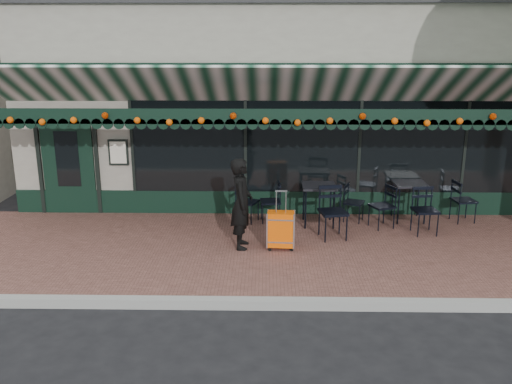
{
  "coord_description": "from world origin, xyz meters",
  "views": [
    {
      "loc": [
        -0.57,
        -7.27,
        3.79
      ],
      "look_at": [
        -0.73,
        1.6,
        1.3
      ],
      "focal_mm": 38.0,
      "sensor_mm": 36.0,
      "label": 1
    }
  ],
  "objects_px": {
    "chair_b_front": "(333,213)",
    "woman": "(242,204)",
    "cafe_table_b": "(319,189)",
    "chair_a_left": "(382,207)",
    "chair_a_right": "(464,201)",
    "chair_a_front": "(425,211)",
    "chair_b_left": "(270,202)",
    "suitcase": "(281,230)",
    "cafe_table_a": "(410,187)",
    "chair_solo": "(247,202)",
    "chair_b_right": "(354,203)"
  },
  "relations": [
    {
      "from": "chair_a_left",
      "to": "chair_a_right",
      "type": "bearing_deg",
      "value": 80.73
    },
    {
      "from": "chair_a_right",
      "to": "chair_b_left",
      "type": "xyz_separation_m",
      "value": [
        -4.0,
        -0.08,
        -0.02
      ]
    },
    {
      "from": "chair_b_left",
      "to": "chair_solo",
      "type": "xyz_separation_m",
      "value": [
        -0.48,
        -0.01,
        -0.01
      ]
    },
    {
      "from": "suitcase",
      "to": "cafe_table_a",
      "type": "xyz_separation_m",
      "value": [
        2.71,
        1.71,
        0.36
      ]
    },
    {
      "from": "woman",
      "to": "cafe_table_a",
      "type": "bearing_deg",
      "value": -64.46
    },
    {
      "from": "cafe_table_b",
      "to": "chair_b_right",
      "type": "xyz_separation_m",
      "value": [
        0.76,
        0.22,
        -0.35
      ]
    },
    {
      "from": "chair_a_right",
      "to": "chair_a_front",
      "type": "bearing_deg",
      "value": 117.85
    },
    {
      "from": "woman",
      "to": "chair_b_right",
      "type": "height_order",
      "value": "woman"
    },
    {
      "from": "chair_b_front",
      "to": "woman",
      "type": "bearing_deg",
      "value": -175.02
    },
    {
      "from": "cafe_table_b",
      "to": "chair_a_front",
      "type": "distance_m",
      "value": 2.1
    },
    {
      "from": "chair_b_left",
      "to": "chair_solo",
      "type": "distance_m",
      "value": 0.48
    },
    {
      "from": "cafe_table_a",
      "to": "chair_a_left",
      "type": "bearing_deg",
      "value": -143.8
    },
    {
      "from": "suitcase",
      "to": "chair_b_right",
      "type": "bearing_deg",
      "value": 49.99
    },
    {
      "from": "suitcase",
      "to": "chair_a_front",
      "type": "height_order",
      "value": "suitcase"
    },
    {
      "from": "chair_b_left",
      "to": "chair_b_front",
      "type": "relative_size",
      "value": 0.84
    },
    {
      "from": "cafe_table_a",
      "to": "chair_a_left",
      "type": "distance_m",
      "value": 0.86
    },
    {
      "from": "chair_a_left",
      "to": "chair_a_right",
      "type": "height_order",
      "value": "chair_a_right"
    },
    {
      "from": "chair_a_front",
      "to": "chair_b_front",
      "type": "bearing_deg",
      "value": -177.25
    },
    {
      "from": "suitcase",
      "to": "chair_a_left",
      "type": "height_order",
      "value": "suitcase"
    },
    {
      "from": "woman",
      "to": "chair_a_left",
      "type": "xyz_separation_m",
      "value": [
        2.76,
        1.13,
        -0.39
      ]
    },
    {
      "from": "woman",
      "to": "chair_b_left",
      "type": "relative_size",
      "value": 1.96
    },
    {
      "from": "woman",
      "to": "cafe_table_b",
      "type": "xyz_separation_m",
      "value": [
        1.51,
        1.31,
        -0.08
      ]
    },
    {
      "from": "cafe_table_b",
      "to": "chair_a_front",
      "type": "relative_size",
      "value": 0.9
    },
    {
      "from": "chair_b_right",
      "to": "chair_b_front",
      "type": "height_order",
      "value": "chair_b_front"
    },
    {
      "from": "cafe_table_a",
      "to": "chair_b_front",
      "type": "distance_m",
      "value": 2.05
    },
    {
      "from": "chair_a_left",
      "to": "chair_solo",
      "type": "distance_m",
      "value": 2.73
    },
    {
      "from": "cafe_table_a",
      "to": "chair_a_front",
      "type": "bearing_deg",
      "value": -82.92
    },
    {
      "from": "cafe_table_b",
      "to": "chair_solo",
      "type": "distance_m",
      "value": 1.5
    },
    {
      "from": "cafe_table_b",
      "to": "chair_a_right",
      "type": "xyz_separation_m",
      "value": [
        3.02,
        0.24,
        -0.3
      ]
    },
    {
      "from": "cafe_table_a",
      "to": "chair_a_front",
      "type": "xyz_separation_m",
      "value": [
        0.1,
        -0.84,
        -0.26
      ]
    },
    {
      "from": "chair_solo",
      "to": "woman",
      "type": "bearing_deg",
      "value": -157.94
    },
    {
      "from": "chair_a_right",
      "to": "chair_b_front",
      "type": "height_order",
      "value": "chair_b_front"
    },
    {
      "from": "woman",
      "to": "cafe_table_a",
      "type": "height_order",
      "value": "woman"
    },
    {
      "from": "woman",
      "to": "chair_a_left",
      "type": "height_order",
      "value": "woman"
    },
    {
      "from": "chair_a_right",
      "to": "chair_b_right",
      "type": "bearing_deg",
      "value": 81.09
    },
    {
      "from": "cafe_table_a",
      "to": "chair_b_left",
      "type": "distance_m",
      "value": 2.91
    },
    {
      "from": "chair_a_front",
      "to": "chair_b_right",
      "type": "relative_size",
      "value": 1.17
    },
    {
      "from": "chair_a_right",
      "to": "chair_b_right",
      "type": "xyz_separation_m",
      "value": [
        -2.26,
        -0.02,
        -0.05
      ]
    },
    {
      "from": "chair_solo",
      "to": "chair_a_front",
      "type": "bearing_deg",
      "value": -76.94
    },
    {
      "from": "woman",
      "to": "chair_b_left",
      "type": "distance_m",
      "value": 1.61
    },
    {
      "from": "woman",
      "to": "chair_solo",
      "type": "bearing_deg",
      "value": -1.74
    },
    {
      "from": "cafe_table_a",
      "to": "chair_a_right",
      "type": "bearing_deg",
      "value": -3.73
    },
    {
      "from": "woman",
      "to": "chair_a_front",
      "type": "bearing_deg",
      "value": -77.33
    },
    {
      "from": "cafe_table_a",
      "to": "chair_a_left",
      "type": "xyz_separation_m",
      "value": [
        -0.65,
        -0.48,
        -0.29
      ]
    },
    {
      "from": "cafe_table_b",
      "to": "chair_a_front",
      "type": "bearing_deg",
      "value": -14.76
    },
    {
      "from": "chair_b_left",
      "to": "chair_b_right",
      "type": "distance_m",
      "value": 1.74
    },
    {
      "from": "cafe_table_b",
      "to": "chair_b_right",
      "type": "relative_size",
      "value": 1.06
    },
    {
      "from": "chair_b_left",
      "to": "chair_a_front",
      "type": "bearing_deg",
      "value": 71.49
    },
    {
      "from": "chair_b_left",
      "to": "chair_solo",
      "type": "bearing_deg",
      "value": -93.86
    },
    {
      "from": "chair_b_right",
      "to": "chair_a_left",
      "type": "bearing_deg",
      "value": -105.31
    }
  ]
}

